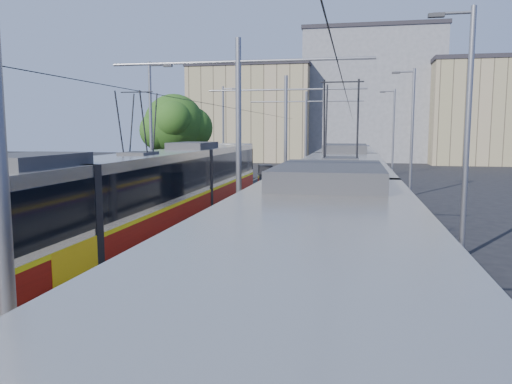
# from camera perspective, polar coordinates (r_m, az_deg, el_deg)

# --- Properties ---
(ground) EXTENTS (160.00, 160.00, 0.00)m
(ground) POSITION_cam_1_polar(r_m,az_deg,el_deg) (10.70, -12.16, -15.99)
(ground) COLOR black
(ground) RESTS_ON ground
(platform) EXTENTS (4.00, 50.00, 0.30)m
(platform) POSITION_cam_1_polar(r_m,az_deg,el_deg) (26.62, 2.47, -1.62)
(platform) COLOR gray
(platform) RESTS_ON ground
(tactile_strip_left) EXTENTS (0.70, 50.00, 0.01)m
(tactile_strip_left) POSITION_cam_1_polar(r_m,az_deg,el_deg) (26.85, -0.59, -1.20)
(tactile_strip_left) COLOR gray
(tactile_strip_left) RESTS_ON platform
(tactile_strip_right) EXTENTS (0.70, 50.00, 0.01)m
(tactile_strip_right) POSITION_cam_1_polar(r_m,az_deg,el_deg) (26.42, 5.58, -1.37)
(tactile_strip_right) COLOR gray
(tactile_strip_right) RESTS_ON platform
(rails) EXTENTS (8.71, 70.00, 0.03)m
(rails) POSITION_cam_1_polar(r_m,az_deg,el_deg) (26.64, 2.47, -1.91)
(rails) COLOR gray
(rails) RESTS_ON ground
(tram_left) EXTENTS (2.43, 30.67, 5.50)m
(tram_left) POSITION_cam_1_polar(r_m,az_deg,el_deg) (18.48, -13.15, -0.76)
(tram_left) COLOR black
(tram_left) RESTS_ON ground
(tram_right) EXTENTS (2.43, 31.03, 5.50)m
(tram_right) POSITION_cam_1_polar(r_m,az_deg,el_deg) (14.52, 9.53, -2.17)
(tram_right) COLOR black
(tram_right) RESTS_ON ground
(catenary) EXTENTS (9.20, 70.00, 7.00)m
(catenary) POSITION_cam_1_polar(r_m,az_deg,el_deg) (23.51, 1.46, 7.93)
(catenary) COLOR slate
(catenary) RESTS_ON platform
(street_lamps) EXTENTS (15.18, 38.22, 8.00)m
(street_lamps) POSITION_cam_1_polar(r_m,az_deg,el_deg) (30.27, 3.67, 7.08)
(street_lamps) COLOR slate
(street_lamps) RESTS_ON ground
(shelter) EXTENTS (0.88, 1.16, 2.28)m
(shelter) POSITION_cam_1_polar(r_m,az_deg,el_deg) (23.28, 1.05, 0.47)
(shelter) COLOR black
(shelter) RESTS_ON platform
(tree) EXTENTS (4.60, 4.25, 6.68)m
(tree) POSITION_cam_1_polar(r_m,az_deg,el_deg) (35.59, -8.81, 7.54)
(tree) COLOR #382314
(tree) RESTS_ON ground
(building_left) EXTENTS (16.32, 12.24, 12.92)m
(building_left) POSITION_cam_1_polar(r_m,az_deg,el_deg) (70.45, -0.24, 8.92)
(building_left) COLOR #9B8869
(building_left) RESTS_ON ground
(building_centre) EXTENTS (18.36, 14.28, 17.65)m
(building_centre) POSITION_cam_1_polar(r_m,az_deg,el_deg) (73.19, 13.00, 10.53)
(building_centre) COLOR gray
(building_centre) RESTS_ON ground
(building_right) EXTENTS (14.28, 10.20, 12.85)m
(building_right) POSITION_cam_1_polar(r_m,az_deg,el_deg) (68.93, 24.93, 8.29)
(building_right) COLOR #9B8869
(building_right) RESTS_ON ground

